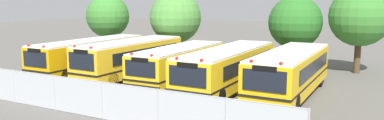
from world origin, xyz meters
The scene contains 12 objects.
ground_plane centered at (0.00, 0.00, 0.00)m, with size 160.00×160.00×0.00m, color #595651.
school_bus_0 centered at (-7.49, -0.18, 1.41)m, with size 2.67×10.55×2.68m.
school_bus_1 centered at (-3.81, -0.06, 1.45)m, with size 2.74×9.87×2.77m.
school_bus_2 centered at (0.04, 0.16, 1.32)m, with size 2.67×9.42×2.51m.
school_bus_3 centered at (3.77, -0.27, 1.41)m, with size 2.62×10.77×2.67m.
school_bus_4 centered at (7.50, 0.03, 1.43)m, with size 2.71×10.17×2.71m.
tree_0 centered at (-11.79, 6.90, 3.98)m, with size 4.13×4.13×6.06m.
tree_1 centered at (-4.57, 7.37, 3.97)m, with size 4.58×4.58×6.29m.
tree_2 centered at (5.72, 8.99, 3.79)m, with size 4.26×4.26×5.88m.
tree_3 centered at (10.39, 9.20, 4.42)m, with size 4.54×4.54×6.61m.
chainlink_fence centered at (-0.58, -8.53, 0.93)m, with size 21.49×0.07×1.79m.
traffic_cone centered at (-0.21, -7.89, 0.29)m, with size 0.44×0.44×0.58m, color #EA5914.
Camera 1 is at (12.30, -21.10, 5.36)m, focal length 34.55 mm.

